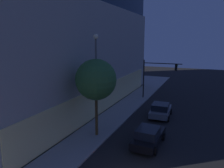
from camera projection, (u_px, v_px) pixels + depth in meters
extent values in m
cube|color=#4C4C51|center=(23.00, 98.00, 32.37)|extent=(33.82, 28.18, 0.15)
cube|color=#F9E897|center=(105.00, 96.00, 26.66)|extent=(30.08, 0.60, 3.18)
cube|color=#ADA89F|center=(19.00, 55.00, 31.10)|extent=(33.42, 27.78, 12.59)
cylinder|color=black|center=(144.00, 79.00, 31.86)|extent=(0.18, 0.18, 5.60)
cylinder|color=black|center=(163.00, 63.00, 30.42)|extent=(0.30, 5.32, 0.12)
cube|color=black|center=(176.00, 68.00, 29.84)|extent=(0.33, 0.33, 0.90)
sphere|color=green|center=(178.00, 66.00, 29.72)|extent=(0.18, 0.18, 0.18)
cylinder|color=#565656|center=(97.00, 88.00, 18.81)|extent=(0.16, 0.16, 8.56)
sphere|color=#F9EFC6|center=(96.00, 36.00, 17.92)|extent=(0.44, 0.44, 0.44)
cylinder|color=#523C1E|center=(96.00, 115.00, 19.24)|extent=(0.25, 0.25, 3.65)
sphere|color=#366B32|center=(96.00, 80.00, 18.58)|extent=(3.58, 3.58, 3.58)
cube|color=black|center=(149.00, 138.00, 17.90)|extent=(4.49, 1.98, 0.60)
cube|color=black|center=(148.00, 132.00, 17.48)|extent=(2.11, 1.73, 0.66)
cube|color=#F9F4CC|center=(149.00, 127.00, 20.05)|extent=(0.13, 0.20, 0.12)
cube|color=#F9F4CC|center=(161.00, 129.00, 19.58)|extent=(0.13, 0.20, 0.12)
cylinder|color=black|center=(143.00, 133.00, 19.57)|extent=(0.64, 0.26, 0.63)
cylinder|color=black|center=(163.00, 137.00, 18.79)|extent=(0.64, 0.26, 0.63)
cylinder|color=black|center=(132.00, 146.00, 17.13)|extent=(0.64, 0.26, 0.63)
cylinder|color=black|center=(155.00, 151.00, 16.36)|extent=(0.64, 0.26, 0.63)
cube|color=slate|center=(161.00, 111.00, 24.57)|extent=(4.28, 2.17, 0.63)
cube|color=black|center=(160.00, 107.00, 24.15)|extent=(2.07, 1.87, 0.66)
cube|color=#F9F4CC|center=(158.00, 106.00, 26.65)|extent=(0.13, 0.21, 0.12)
cube|color=#F9F4CC|center=(168.00, 107.00, 26.23)|extent=(0.13, 0.21, 0.12)
cylinder|color=black|center=(154.00, 109.00, 26.17)|extent=(0.61, 0.27, 0.60)
cylinder|color=black|center=(171.00, 111.00, 25.47)|extent=(0.61, 0.27, 0.60)
cylinder|color=black|center=(150.00, 116.00, 23.79)|extent=(0.61, 0.27, 0.60)
cylinder|color=black|center=(168.00, 119.00, 23.09)|extent=(0.61, 0.27, 0.60)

